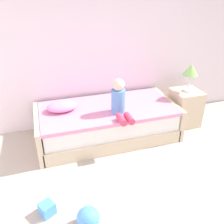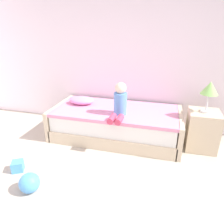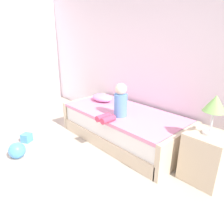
% 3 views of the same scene
% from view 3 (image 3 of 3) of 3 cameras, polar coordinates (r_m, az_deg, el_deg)
% --- Properties ---
extents(wall_rear, '(7.20, 0.10, 2.90)m').
position_cam_3_polar(wall_rear, '(3.16, 19.20, 16.63)').
color(wall_rear, white).
rests_on(wall_rear, ground).
extents(bed, '(2.11, 1.00, 0.50)m').
position_cam_3_polar(bed, '(3.29, 3.20, -3.91)').
color(bed, beige).
rests_on(bed, ground).
extents(nightstand, '(0.44, 0.44, 0.60)m').
position_cam_3_polar(nightstand, '(2.62, 25.17, -11.58)').
color(nightstand, beige).
rests_on(nightstand, ground).
extents(table_lamp, '(0.24, 0.24, 0.45)m').
position_cam_3_polar(table_lamp, '(2.37, 27.49, 1.67)').
color(table_lamp, silver).
rests_on(table_lamp, nightstand).
extents(child_figure, '(0.20, 0.51, 0.50)m').
position_cam_3_polar(child_figure, '(2.90, 1.84, 2.38)').
color(child_figure, '#598CD1').
rests_on(child_figure, bed).
extents(pillow, '(0.44, 0.30, 0.13)m').
position_cam_3_polar(pillow, '(3.69, -2.83, 4.13)').
color(pillow, '#EA8CC6').
rests_on(pillow, bed).
extents(toy_ball, '(0.23, 0.23, 0.23)m').
position_cam_3_polar(toy_ball, '(3.16, -25.65, -9.92)').
color(toy_ball, '#4C99E5').
rests_on(toy_ball, ground).
extents(toy_block, '(0.19, 0.19, 0.14)m').
position_cam_3_polar(toy_block, '(3.57, -23.34, -6.81)').
color(toy_block, '#4C99E5').
rests_on(toy_block, ground).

